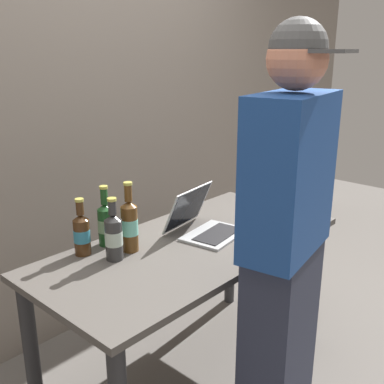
{
  "coord_description": "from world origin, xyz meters",
  "views": [
    {
      "loc": [
        -1.47,
        -1.34,
        1.61
      ],
      "look_at": [
        0.0,
        0.0,
        0.99
      ],
      "focal_mm": 42.74,
      "sensor_mm": 36.0,
      "label": 1
    }
  ],
  "objects_px": {
    "beer_bottle_amber": "(82,233)",
    "beer_bottle_green": "(130,224)",
    "beer_bottle_brown": "(106,223)",
    "person_figure": "(284,255)",
    "laptop": "(204,223)",
    "beer_bottle_dark": "(114,235)"
  },
  "relations": [
    {
      "from": "beer_bottle_amber",
      "to": "beer_bottle_green",
      "type": "distance_m",
      "value": 0.21
    },
    {
      "from": "beer_bottle_amber",
      "to": "beer_bottle_brown",
      "type": "relative_size",
      "value": 0.91
    },
    {
      "from": "beer_bottle_amber",
      "to": "person_figure",
      "type": "bearing_deg",
      "value": -67.88
    },
    {
      "from": "beer_bottle_brown",
      "to": "person_figure",
      "type": "distance_m",
      "value": 0.85
    },
    {
      "from": "laptop",
      "to": "beer_bottle_dark",
      "type": "relative_size",
      "value": 1.29
    },
    {
      "from": "beer_bottle_dark",
      "to": "person_figure",
      "type": "distance_m",
      "value": 0.73
    },
    {
      "from": "beer_bottle_dark",
      "to": "beer_bottle_green",
      "type": "bearing_deg",
      "value": 9.48
    },
    {
      "from": "beer_bottle_brown",
      "to": "beer_bottle_green",
      "type": "bearing_deg",
      "value": -76.17
    },
    {
      "from": "beer_bottle_amber",
      "to": "laptop",
      "type": "bearing_deg",
      "value": -23.44
    },
    {
      "from": "laptop",
      "to": "beer_bottle_brown",
      "type": "bearing_deg",
      "value": 149.53
    },
    {
      "from": "beer_bottle_dark",
      "to": "beer_bottle_green",
      "type": "height_order",
      "value": "beer_bottle_green"
    },
    {
      "from": "beer_bottle_brown",
      "to": "beer_bottle_amber",
      "type": "bearing_deg",
      "value": -177.79
    },
    {
      "from": "beer_bottle_amber",
      "to": "person_figure",
      "type": "xyz_separation_m",
      "value": [
        0.33,
        -0.82,
        0.04
      ]
    },
    {
      "from": "laptop",
      "to": "beer_bottle_green",
      "type": "relative_size",
      "value": 1.11
    },
    {
      "from": "laptop",
      "to": "beer_bottle_green",
      "type": "distance_m",
      "value": 0.4
    },
    {
      "from": "beer_bottle_dark",
      "to": "beer_bottle_brown",
      "type": "bearing_deg",
      "value": 64.5
    },
    {
      "from": "beer_bottle_green",
      "to": "beer_bottle_brown",
      "type": "height_order",
      "value": "beer_bottle_green"
    },
    {
      "from": "person_figure",
      "to": "beer_bottle_dark",
      "type": "bearing_deg",
      "value": 111.76
    },
    {
      "from": "beer_bottle_green",
      "to": "person_figure",
      "type": "relative_size",
      "value": 0.19
    },
    {
      "from": "laptop",
      "to": "beer_bottle_brown",
      "type": "relative_size",
      "value": 1.26
    },
    {
      "from": "beer_bottle_green",
      "to": "beer_bottle_dark",
      "type": "bearing_deg",
      "value": -170.52
    },
    {
      "from": "beer_bottle_green",
      "to": "person_figure",
      "type": "distance_m",
      "value": 0.71
    }
  ]
}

